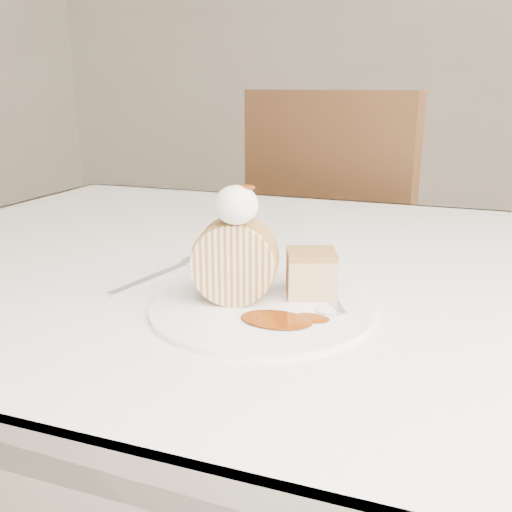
% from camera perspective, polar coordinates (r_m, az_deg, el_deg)
% --- Properties ---
extents(table, '(1.40, 0.90, 0.75)m').
position_cam_1_polar(table, '(0.80, 7.46, -6.95)').
color(table, white).
rests_on(table, ground).
extents(chair_far, '(0.57, 0.57, 0.97)m').
position_cam_1_polar(chair_far, '(1.55, 8.77, 0.48)').
color(chair_far, brown).
rests_on(chair_far, ground).
extents(plate, '(0.30, 0.30, 0.01)m').
position_cam_1_polar(plate, '(0.60, 0.57, -5.23)').
color(plate, white).
rests_on(plate, table).
extents(roulade_slice, '(0.10, 0.07, 0.09)m').
position_cam_1_polar(roulade_slice, '(0.60, -2.13, -0.52)').
color(roulade_slice, beige).
rests_on(roulade_slice, plate).
extents(cake_chunk, '(0.07, 0.06, 0.04)m').
position_cam_1_polar(cake_chunk, '(0.63, 5.53, -2.01)').
color(cake_chunk, '#A2723D').
rests_on(cake_chunk, plate).
extents(whipped_cream, '(0.05, 0.05, 0.04)m').
position_cam_1_polar(whipped_cream, '(0.57, -2.00, 5.12)').
color(whipped_cream, white).
rests_on(whipped_cream, roulade_slice).
extents(caramel_drizzle, '(0.02, 0.02, 0.00)m').
position_cam_1_polar(caramel_drizzle, '(0.57, -1.16, 7.39)').
color(caramel_drizzle, '#6E2904').
rests_on(caramel_drizzle, whipped_cream).
extents(caramel_pool, '(0.09, 0.07, 0.00)m').
position_cam_1_polar(caramel_pool, '(0.56, 2.03, -6.35)').
color(caramel_pool, '#6E2904').
rests_on(caramel_pool, plate).
extents(fork, '(0.08, 0.13, 0.00)m').
position_cam_1_polar(fork, '(0.63, 7.53, -4.12)').
color(fork, silver).
rests_on(fork, plate).
extents(spoon, '(0.06, 0.17, 0.00)m').
position_cam_1_polar(spoon, '(0.71, -10.59, -2.29)').
color(spoon, silver).
rests_on(spoon, table).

